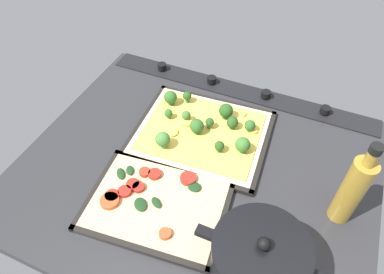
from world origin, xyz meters
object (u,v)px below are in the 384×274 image
object	(u,v)px
baking_tray_front	(201,134)
broccoli_pizza	(202,130)
cooking_pot	(258,262)
veggie_pizza_back	(154,201)
baking_tray_back	(157,205)
oil_bottle	(352,190)

from	to	relation	value
baking_tray_front	broccoli_pizza	distance (cm)	1.64
broccoli_pizza	cooking_pot	size ratio (longest dim) A/B	1.39
baking_tray_front	broccoli_pizza	xyz separation A→B (cm)	(-0.09, -0.32, 1.61)
broccoli_pizza	cooking_pot	xyz separation A→B (cm)	(-23.51, 30.75, 4.24)
broccoli_pizza	veggie_pizza_back	size ratio (longest dim) A/B	1.11
broccoli_pizza	cooking_pot	distance (cm)	38.94
baking_tray_front	veggie_pizza_back	distance (cm)	23.87
broccoli_pizza	baking_tray_front	bearing A→B (deg)	73.99
baking_tray_front	veggie_pizza_back	size ratio (longest dim) A/B	1.19
baking_tray_back	oil_bottle	bearing A→B (deg)	-159.52
veggie_pizza_back	oil_bottle	world-z (taller)	oil_bottle
broccoli_pizza	cooking_pot	bearing A→B (deg)	127.40
baking_tray_back	oil_bottle	xyz separation A→B (cm)	(-37.57, -14.03, 9.19)
cooking_pot	baking_tray_back	bearing A→B (deg)	-14.68
oil_bottle	broccoli_pizza	bearing A→B (deg)	-15.73
broccoli_pizza	oil_bottle	distance (cm)	38.87
baking_tray_back	oil_bottle	world-z (taller)	oil_bottle
broccoli_pizza	baking_tray_back	bearing A→B (deg)	87.95
cooking_pot	oil_bottle	world-z (taller)	oil_bottle
baking_tray_back	veggie_pizza_back	bearing A→B (deg)	-17.09
baking_tray_front	broccoli_pizza	world-z (taller)	broccoli_pizza
baking_tray_front	baking_tray_back	distance (cm)	24.06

